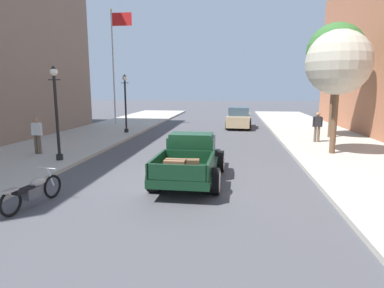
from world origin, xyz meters
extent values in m
plane|color=#47474C|center=(0.00, 0.00, 0.00)|extent=(140.00, 140.00, 0.00)
cube|color=black|center=(0.38, 0.12, 0.54)|extent=(1.84, 4.93, 0.24)
cube|color=black|center=(0.38, 0.47, 1.06)|extent=(1.58, 1.12, 0.80)
cube|color=black|center=(0.38, 0.42, 1.52)|extent=(1.45, 0.96, 0.12)
cube|color=#3D4C5B|center=(0.39, 1.04, 1.22)|extent=(1.33, 0.06, 0.44)
cube|color=black|center=(0.40, 1.77, 0.92)|extent=(1.34, 1.52, 0.52)
cube|color=silver|center=(0.41, 2.57, 0.90)|extent=(0.68, 0.11, 0.47)
cube|color=black|center=(0.35, -1.28, 0.68)|extent=(1.72, 2.13, 0.04)
cube|color=black|center=(-0.46, -1.26, 0.90)|extent=(0.11, 2.10, 0.44)
cube|color=black|center=(1.16, -1.29, 0.90)|extent=(0.11, 2.10, 0.44)
cube|color=black|center=(0.34, -2.29, 0.90)|extent=(1.62, 0.11, 0.44)
cube|color=black|center=(0.37, -0.27, 0.90)|extent=(1.62, 0.11, 0.44)
cylinder|color=black|center=(-0.50, 1.49, 0.40)|extent=(0.37, 0.81, 0.80)
cylinder|color=silver|center=(-0.69, 1.49, 0.40)|extent=(0.02, 0.66, 0.66)
cylinder|color=silver|center=(-0.70, 1.49, 0.40)|extent=(0.02, 0.24, 0.24)
cylinder|color=black|center=(1.29, 1.46, 0.40)|extent=(0.37, 0.81, 0.80)
cylinder|color=silver|center=(1.48, 1.45, 0.40)|extent=(0.02, 0.66, 0.66)
cylinder|color=silver|center=(1.49, 1.45, 0.40)|extent=(0.02, 0.24, 0.24)
cylinder|color=black|center=(-0.54, -1.21, 0.40)|extent=(0.37, 0.81, 0.80)
cylinder|color=silver|center=(-0.73, -1.21, 0.40)|extent=(0.02, 0.66, 0.66)
cylinder|color=silver|center=(-0.74, -1.21, 0.40)|extent=(0.02, 0.24, 0.24)
cylinder|color=black|center=(1.25, -1.24, 0.40)|extent=(0.37, 0.81, 0.80)
cylinder|color=silver|center=(1.44, -1.24, 0.40)|extent=(0.02, 0.66, 0.66)
cylinder|color=silver|center=(1.45, -1.24, 0.40)|extent=(0.02, 0.24, 0.24)
cube|color=brown|center=(0.17, -1.62, 0.90)|extent=(0.61, 0.45, 0.40)
cube|color=#3D2D1E|center=(0.17, -1.62, 0.90)|extent=(0.62, 0.06, 0.42)
cube|color=brown|center=(0.58, -0.98, 0.84)|extent=(0.47, 0.36, 0.28)
torus|color=black|center=(-3.30, -2.15, 0.33)|extent=(0.19, 0.67, 0.67)
torus|color=black|center=(-3.57, -3.57, 0.33)|extent=(0.19, 0.67, 0.67)
cube|color=#4C4C51|center=(-3.45, -2.91, 0.38)|extent=(0.32, 0.48, 0.28)
ellipsoid|color=gray|center=(-3.40, -2.66, 0.61)|extent=(0.35, 0.56, 0.24)
cube|color=black|center=(-3.49, -3.16, 0.53)|extent=(0.32, 0.59, 0.10)
cylinder|color=silver|center=(-3.31, -2.21, 0.64)|extent=(0.10, 0.26, 0.58)
cylinder|color=silver|center=(-3.34, -2.32, 0.91)|extent=(0.62, 0.15, 0.04)
cube|color=gray|center=(-3.57, -3.57, 0.66)|extent=(0.25, 0.43, 0.06)
cube|color=tan|center=(2.23, 15.25, 0.61)|extent=(1.98, 4.40, 0.80)
cube|color=#384C5B|center=(2.22, 15.11, 1.33)|extent=(1.64, 2.09, 0.64)
cylinder|color=black|center=(1.49, 16.59, 0.33)|extent=(0.26, 0.67, 0.66)
cylinder|color=black|center=(3.14, 16.49, 0.33)|extent=(0.26, 0.67, 0.66)
cylinder|color=black|center=(1.33, 14.02, 0.33)|extent=(0.26, 0.67, 0.66)
cylinder|color=black|center=(2.98, 13.92, 0.33)|extent=(0.26, 0.67, 0.66)
cylinder|color=brown|center=(-7.11, 3.04, 0.58)|extent=(0.14, 0.14, 0.86)
cylinder|color=brown|center=(-6.93, 3.04, 0.58)|extent=(0.14, 0.14, 0.86)
cube|color=silver|center=(-7.02, 3.04, 1.29)|extent=(0.36, 0.22, 0.56)
cylinder|color=silver|center=(-7.24, 3.04, 1.26)|extent=(0.09, 0.09, 0.54)
cylinder|color=silver|center=(-6.80, 3.04, 1.26)|extent=(0.09, 0.09, 0.54)
sphere|color=#9E7051|center=(-7.02, 3.04, 1.69)|extent=(0.22, 0.22, 0.22)
cylinder|color=brown|center=(6.32, 8.07, 0.58)|extent=(0.14, 0.14, 0.86)
cylinder|color=brown|center=(6.50, 8.07, 0.58)|extent=(0.14, 0.14, 0.86)
cube|color=#232328|center=(6.41, 8.07, 1.29)|extent=(0.36, 0.22, 0.56)
cylinder|color=#232328|center=(6.19, 8.07, 1.26)|extent=(0.09, 0.09, 0.54)
cylinder|color=#232328|center=(6.63, 8.07, 1.26)|extent=(0.09, 0.09, 0.54)
sphere|color=#9E7051|center=(6.41, 8.07, 1.69)|extent=(0.22, 0.22, 0.22)
cylinder|color=black|center=(-5.38, 1.94, 0.27)|extent=(0.28, 0.28, 0.24)
cylinder|color=black|center=(-5.38, 1.94, 1.99)|extent=(0.12, 0.12, 3.20)
cylinder|color=black|center=(-5.38, 1.94, 3.44)|extent=(0.50, 0.04, 0.04)
sphere|color=silver|center=(-5.38, 1.94, 3.75)|extent=(0.32, 0.32, 0.32)
cone|color=black|center=(-5.38, 1.94, 3.93)|extent=(0.24, 0.24, 0.14)
cylinder|color=black|center=(-5.37, 10.54, 0.27)|extent=(0.28, 0.28, 0.24)
cylinder|color=black|center=(-5.37, 10.54, 1.99)|extent=(0.12, 0.12, 3.20)
cylinder|color=black|center=(-5.37, 10.54, 3.44)|extent=(0.50, 0.04, 0.04)
sphere|color=silver|center=(-5.37, 10.54, 3.75)|extent=(0.32, 0.32, 0.32)
cone|color=black|center=(-5.37, 10.54, 3.93)|extent=(0.24, 0.24, 0.14)
cylinder|color=#B2B2B7|center=(-8.03, 15.66, 4.65)|extent=(0.12, 0.12, 9.00)
sphere|color=gold|center=(-8.03, 15.66, 9.23)|extent=(0.16, 0.16, 0.16)
cube|color=red|center=(-7.17, 15.66, 8.50)|extent=(1.60, 0.03, 1.00)
cylinder|color=brown|center=(6.34, 4.88, 1.65)|extent=(0.26, 0.26, 3.01)
sphere|color=#ADA893|center=(6.34, 4.88, 4.22)|extent=(2.83, 2.83, 2.83)
cylinder|color=brown|center=(7.67, 10.06, 2.04)|extent=(0.26, 0.26, 3.78)
sphere|color=#33662D|center=(7.67, 10.06, 5.18)|extent=(3.35, 3.35, 3.35)
camera|label=1|loc=(1.80, -10.54, 3.12)|focal=30.44mm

